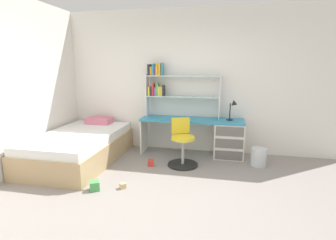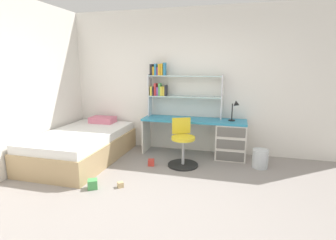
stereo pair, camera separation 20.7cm
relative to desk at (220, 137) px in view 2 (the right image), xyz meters
name	(u,v)px [view 2 (the right image)]	position (x,y,z in m)	size (l,w,h in m)	color
ground_plane	(157,208)	(-0.61, -2.02, -0.40)	(5.91, 5.60, 0.02)	gray
room_shell	(108,85)	(-1.82, -0.82, 0.99)	(5.91, 5.60, 2.76)	white
desk	(220,137)	(0.00, 0.00, 0.00)	(1.94, 0.51, 0.70)	teal
bookshelf_hutch	(173,85)	(-0.96, 0.14, 0.92)	(1.43, 0.22, 1.05)	silver
desk_lamp	(236,107)	(0.25, 0.00, 0.56)	(0.20, 0.16, 0.38)	black
swivel_chair	(183,147)	(-0.60, -0.58, -0.07)	(0.52, 0.52, 0.81)	black
bed_platform	(82,146)	(-2.42, -0.78, -0.13)	(1.25, 2.09, 0.65)	tan
waste_bin	(260,159)	(0.69, -0.35, -0.24)	(0.26, 0.26, 0.31)	silver
toy_block_red_0	(151,162)	(-1.12, -0.74, -0.34)	(0.11, 0.11, 0.11)	red
toy_block_green_1	(93,184)	(-1.64, -1.77, -0.33)	(0.13, 0.13, 0.13)	#479E51
toy_block_natural_2	(120,185)	(-1.28, -1.63, -0.36)	(0.08, 0.08, 0.08)	tan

